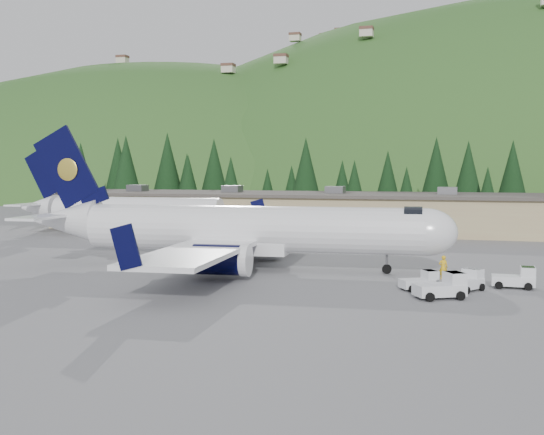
% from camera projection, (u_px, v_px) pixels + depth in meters
% --- Properties ---
extents(ground, '(600.00, 600.00, 0.00)m').
position_uv_depth(ground, '(253.00, 269.00, 57.72)').
color(ground, '#5C5C61').
extents(airliner, '(37.36, 35.04, 12.40)m').
position_uv_depth(airliner, '(240.00, 230.00, 57.71)').
color(airliner, white).
rests_on(airliner, ground).
extents(second_airliner, '(27.50, 11.00, 10.05)m').
position_uv_depth(second_airliner, '(116.00, 210.00, 85.36)').
color(second_airliner, white).
rests_on(second_airliner, ground).
extents(baggage_tug_a, '(2.87, 2.45, 1.37)m').
position_uv_depth(baggage_tug_a, '(422.00, 281.00, 47.96)').
color(baggage_tug_a, silver).
rests_on(baggage_tug_a, ground).
extents(baggage_tug_b, '(2.96, 1.82, 1.57)m').
position_uv_depth(baggage_tug_b, '(517.00, 278.00, 48.62)').
color(baggage_tug_b, silver).
rests_on(baggage_tug_b, ground).
extents(baggage_tug_c, '(2.71, 3.10, 1.49)m').
position_uv_depth(baggage_tug_c, '(467.00, 281.00, 47.65)').
color(baggage_tug_c, silver).
rests_on(baggage_tug_c, ground).
extents(terminal_building, '(71.00, 17.00, 6.10)m').
position_uv_depth(terminal_building, '(300.00, 211.00, 95.36)').
color(terminal_building, tan).
rests_on(terminal_building, ground).
extents(baggage_tug_d, '(3.60, 3.03, 1.72)m').
position_uv_depth(baggage_tug_d, '(444.00, 287.00, 44.77)').
color(baggage_tug_d, silver).
rests_on(baggage_tug_d, ground).
extents(ramp_worker, '(0.71, 0.49, 1.86)m').
position_uv_depth(ramp_worker, '(443.00, 267.00, 52.52)').
color(ramp_worker, gold).
rests_on(ramp_worker, ground).
extents(tree_line, '(112.53, 18.55, 14.24)m').
position_uv_depth(tree_line, '(315.00, 174.00, 119.35)').
color(tree_line, black).
rests_on(tree_line, ground).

